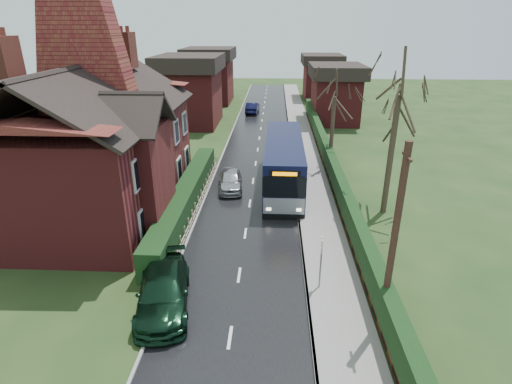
# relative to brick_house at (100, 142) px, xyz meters

# --- Properties ---
(ground) EXTENTS (140.00, 140.00, 0.00)m
(ground) POSITION_rel_brick_house_xyz_m (8.73, -4.78, -4.38)
(ground) COLOR #394C20
(ground) RESTS_ON ground
(road) EXTENTS (6.00, 100.00, 0.02)m
(road) POSITION_rel_brick_house_xyz_m (8.73, 5.22, -4.37)
(road) COLOR black
(road) RESTS_ON ground
(pavement) EXTENTS (2.50, 100.00, 0.14)m
(pavement) POSITION_rel_brick_house_xyz_m (12.98, 5.22, -4.31)
(pavement) COLOR slate
(pavement) RESTS_ON ground
(kerb_right) EXTENTS (0.12, 100.00, 0.14)m
(kerb_right) POSITION_rel_brick_house_xyz_m (11.78, 5.22, -4.31)
(kerb_right) COLOR gray
(kerb_right) RESTS_ON ground
(kerb_left) EXTENTS (0.12, 100.00, 0.10)m
(kerb_left) POSITION_rel_brick_house_xyz_m (5.68, 5.22, -4.33)
(kerb_left) COLOR gray
(kerb_left) RESTS_ON ground
(front_hedge) EXTENTS (1.20, 16.00, 1.60)m
(front_hedge) POSITION_rel_brick_house_xyz_m (4.83, 0.22, -3.58)
(front_hedge) COLOR black
(front_hedge) RESTS_ON ground
(picket_fence) EXTENTS (0.10, 16.00, 0.90)m
(picket_fence) POSITION_rel_brick_house_xyz_m (5.58, 0.22, -3.93)
(picket_fence) COLOR tan
(picket_fence) RESTS_ON ground
(right_wall_hedge) EXTENTS (0.60, 50.00, 1.80)m
(right_wall_hedge) POSITION_rel_brick_house_xyz_m (14.53, 5.22, -3.36)
(right_wall_hedge) COLOR maroon
(right_wall_hedge) RESTS_ON ground
(brick_house) EXTENTS (9.30, 14.60, 10.30)m
(brick_house) POSITION_rel_brick_house_xyz_m (0.00, 0.00, 0.00)
(brick_house) COLOR maroon
(brick_house) RESTS_ON ground
(bus) EXTENTS (2.66, 11.21, 3.40)m
(bus) POSITION_rel_brick_house_xyz_m (10.93, 4.51, -2.69)
(bus) COLOR black
(bus) RESTS_ON ground
(car_silver) EXTENTS (1.98, 4.10, 1.35)m
(car_silver) POSITION_rel_brick_house_xyz_m (7.23, 3.67, -3.70)
(car_silver) COLOR #B9B9BE
(car_silver) RESTS_ON ground
(car_green) EXTENTS (2.89, 5.28, 1.45)m
(car_green) POSITION_rel_brick_house_xyz_m (5.83, -9.05, -3.65)
(car_green) COLOR black
(car_green) RESTS_ON ground
(car_distant) EXTENTS (1.72, 4.30, 1.39)m
(car_distant) POSITION_rel_brick_house_xyz_m (7.36, 29.52, -3.68)
(car_distant) COLOR black
(car_distant) RESTS_ON ground
(bus_stop_sign) EXTENTS (0.10, 0.39, 2.58)m
(bus_stop_sign) POSITION_rel_brick_house_xyz_m (12.34, -7.63, -2.68)
(bus_stop_sign) COLOR slate
(bus_stop_sign) RESTS_ON ground
(telegraph_pole) EXTENTS (0.25, 0.95, 7.36)m
(telegraph_pole) POSITION_rel_brick_house_xyz_m (14.53, -9.78, -0.65)
(telegraph_pole) COLOR black
(telegraph_pole) RESTS_ON ground
(tree_right_near) EXTENTS (4.74, 4.74, 10.24)m
(tree_right_near) POSITION_rel_brick_house_xyz_m (17.09, 0.42, 3.27)
(tree_right_near) COLOR #352B1F
(tree_right_near) RESTS_ON ground
(tree_right_far) EXTENTS (4.22, 4.22, 8.16)m
(tree_right_far) POSITION_rel_brick_house_xyz_m (14.73, 8.40, 1.72)
(tree_right_far) COLOR #35291F
(tree_right_far) RESTS_ON ground
(tree_house_side) EXTENTS (3.98, 3.98, 9.05)m
(tree_house_side) POSITION_rel_brick_house_xyz_m (-2.34, 5.22, 2.39)
(tree_house_side) COLOR #31261D
(tree_house_side) RESTS_ON ground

